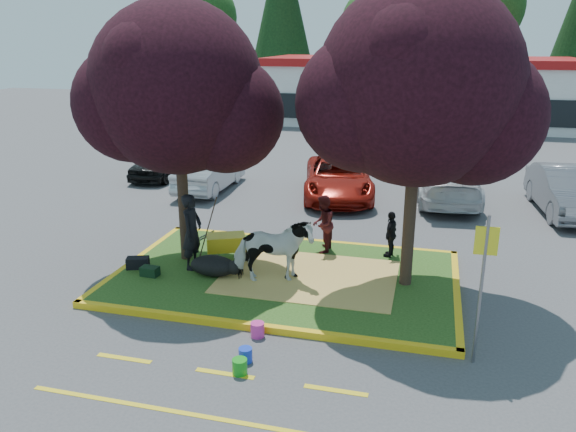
% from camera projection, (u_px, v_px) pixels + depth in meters
% --- Properties ---
extents(ground, '(90.00, 90.00, 0.00)m').
position_uv_depth(ground, '(285.00, 280.00, 13.87)').
color(ground, '#424244').
rests_on(ground, ground).
extents(median_island, '(8.00, 5.00, 0.15)m').
position_uv_depth(median_island, '(285.00, 277.00, 13.85)').
color(median_island, '#234816').
rests_on(median_island, ground).
extents(curb_near, '(8.30, 0.16, 0.15)m').
position_uv_depth(curb_near, '(253.00, 327.00, 11.47)').
color(curb_near, yellow).
rests_on(curb_near, ground).
extents(curb_far, '(8.30, 0.16, 0.15)m').
position_uv_depth(curb_far, '(308.00, 242.00, 16.23)').
color(curb_far, yellow).
rests_on(curb_far, ground).
extents(curb_left, '(0.16, 5.30, 0.15)m').
position_uv_depth(curb_left, '(136.00, 261.00, 14.82)').
color(curb_left, yellow).
rests_on(curb_left, ground).
extents(curb_right, '(0.16, 5.30, 0.15)m').
position_uv_depth(curb_right, '(457.00, 295.00, 12.88)').
color(curb_right, yellow).
rests_on(curb_right, ground).
extents(straw_bedding, '(4.20, 3.00, 0.01)m').
position_uv_depth(straw_bedding, '(309.00, 276.00, 13.68)').
color(straw_bedding, '#E8C15F').
rests_on(straw_bedding, median_island).
extents(tree_purple_left, '(5.06, 4.20, 6.51)m').
position_uv_depth(tree_purple_left, '(178.00, 96.00, 13.55)').
color(tree_purple_left, black).
rests_on(tree_purple_left, median_island).
extents(tree_purple_right, '(5.30, 4.40, 6.82)m').
position_uv_depth(tree_purple_right, '(419.00, 94.00, 11.95)').
color(tree_purple_right, black).
rests_on(tree_purple_right, median_island).
extents(fire_lane_stripe_a, '(1.10, 0.12, 0.01)m').
position_uv_depth(fire_lane_stripe_a, '(124.00, 358.00, 10.47)').
color(fire_lane_stripe_a, yellow).
rests_on(fire_lane_stripe_a, ground).
extents(fire_lane_stripe_b, '(1.10, 0.12, 0.01)m').
position_uv_depth(fire_lane_stripe_b, '(225.00, 374.00, 10.00)').
color(fire_lane_stripe_b, yellow).
rests_on(fire_lane_stripe_b, ground).
extents(fire_lane_stripe_c, '(1.10, 0.12, 0.01)m').
position_uv_depth(fire_lane_stripe_c, '(336.00, 390.00, 9.52)').
color(fire_lane_stripe_c, yellow).
rests_on(fire_lane_stripe_c, ground).
extents(fire_lane_long, '(6.00, 0.10, 0.01)m').
position_uv_depth(fire_lane_long, '(198.00, 416.00, 8.89)').
color(fire_lane_long, yellow).
rests_on(fire_lane_long, ground).
extents(retail_building, '(20.40, 8.40, 4.40)m').
position_uv_depth(retail_building, '(417.00, 90.00, 38.51)').
color(retail_building, silver).
rests_on(retail_building, ground).
extents(treeline, '(46.58, 7.80, 14.63)m').
position_uv_depth(treeline, '(416.00, 11.00, 45.90)').
color(treeline, black).
rests_on(treeline, ground).
extents(cow, '(2.02, 1.41, 1.56)m').
position_uv_depth(cow, '(273.00, 251.00, 13.17)').
color(cow, white).
rests_on(cow, median_island).
extents(calf, '(1.20, 0.73, 0.50)m').
position_uv_depth(calf, '(213.00, 266.00, 13.68)').
color(calf, black).
rests_on(calf, median_island).
extents(handler, '(0.49, 0.72, 1.92)m').
position_uv_depth(handler, '(192.00, 232.00, 13.94)').
color(handler, black).
rests_on(handler, median_island).
extents(visitor_a, '(0.62, 0.78, 1.57)m').
position_uv_depth(visitor_a, '(323.00, 224.00, 15.06)').
color(visitor_a, '#3F1214').
rests_on(visitor_a, median_island).
extents(visitor_b, '(0.46, 0.78, 1.24)m').
position_uv_depth(visitor_b, '(391.00, 234.00, 14.79)').
color(visitor_b, black).
rests_on(visitor_b, median_island).
extents(wheelbarrow, '(1.77, 0.95, 0.67)m').
position_uv_depth(wheelbarrow, '(226.00, 243.00, 14.60)').
color(wheelbarrow, black).
rests_on(wheelbarrow, median_island).
extents(gear_bag_dark, '(0.62, 0.46, 0.28)m').
position_uv_depth(gear_bag_dark, '(138.00, 263.00, 14.16)').
color(gear_bag_dark, black).
rests_on(gear_bag_dark, median_island).
extents(gear_bag_green, '(0.45, 0.29, 0.23)m').
position_uv_depth(gear_bag_green, '(150.00, 271.00, 13.70)').
color(gear_bag_green, black).
rests_on(gear_bag_green, median_island).
extents(sign_post, '(0.40, 0.06, 2.84)m').
position_uv_depth(sign_post, '(483.00, 273.00, 9.81)').
color(sign_post, slate).
rests_on(sign_post, ground).
extents(bucket_green, '(0.35, 0.35, 0.29)m').
position_uv_depth(bucket_green, '(240.00, 367.00, 9.96)').
color(bucket_green, '#17971B').
rests_on(bucket_green, ground).
extents(bucket_pink, '(0.37, 0.37, 0.30)m').
position_uv_depth(bucket_pink, '(257.00, 330.00, 11.20)').
color(bucket_pink, '#DA3092').
rests_on(bucket_pink, ground).
extents(bucket_blue, '(0.30, 0.30, 0.27)m').
position_uv_depth(bucket_blue, '(246.00, 355.00, 10.34)').
color(bucket_blue, blue).
rests_on(bucket_blue, ground).
extents(car_black, '(1.75, 4.06, 1.36)m').
position_uv_depth(car_black, '(162.00, 161.00, 23.90)').
color(car_black, black).
rests_on(car_black, ground).
extents(car_silver, '(1.52, 4.28, 1.40)m').
position_uv_depth(car_silver, '(210.00, 172.00, 21.81)').
color(car_silver, '#A7AAAF').
rests_on(car_silver, ground).
extents(car_red, '(3.38, 5.66, 1.47)m').
position_uv_depth(car_red, '(338.00, 177.00, 20.88)').
color(car_red, maroon).
rests_on(car_red, ground).
extents(car_white, '(2.64, 5.54, 1.56)m').
position_uv_depth(car_white, '(446.00, 180.00, 20.37)').
color(car_white, silver).
rests_on(car_white, ground).
extents(car_grey, '(2.06, 4.89, 1.57)m').
position_uv_depth(car_grey, '(566.00, 191.00, 18.86)').
color(car_grey, slate).
rests_on(car_grey, ground).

